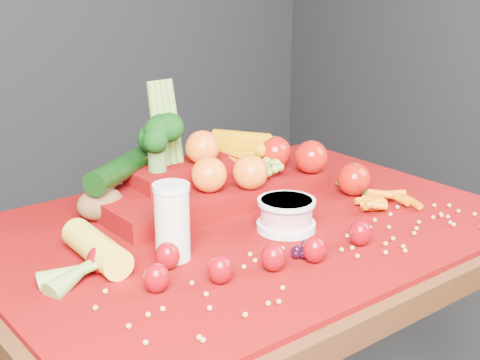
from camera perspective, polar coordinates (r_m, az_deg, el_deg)
table at (r=1.42m, az=0.51°, el=-7.69°), size 1.10×0.80×0.75m
red_cloth at (r=1.38m, az=0.52°, el=-3.92°), size 1.05×0.75×0.01m
milk_glass at (r=1.20m, az=-5.81°, el=-3.34°), size 0.07×0.07×0.14m
yogurt_bowl at (r=1.33m, az=3.97°, el=-2.88°), size 0.12×0.12×0.06m
strawberry_scatter at (r=1.18m, az=-1.59°, el=-6.16°), size 0.48×0.28×0.05m
dark_grape_cluster at (r=1.23m, az=5.48°, el=-5.84°), size 0.06×0.05×0.03m
soybean_scatter at (r=1.24m, az=6.37°, el=-6.22°), size 0.84×0.24×0.01m
corn_ear at (r=1.18m, az=-13.02°, el=-6.95°), size 0.19×0.23×0.06m
potato at (r=1.41m, az=-11.82°, el=-1.99°), size 0.10×0.07×0.07m
baby_carrot_pile at (r=1.49m, az=12.04°, el=-1.66°), size 0.17×0.17×0.03m
green_bean_pile at (r=1.58m, az=10.20°, el=-0.74°), size 0.14×0.12×0.01m
produce_mound at (r=1.49m, az=-2.12°, el=0.54°), size 0.60×0.39×0.27m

